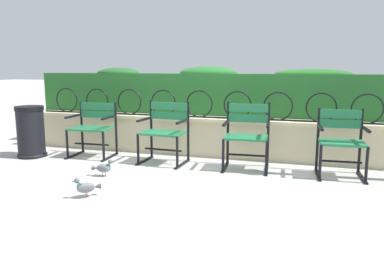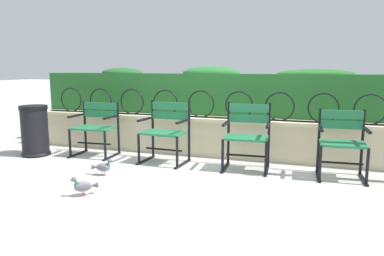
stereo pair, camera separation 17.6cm
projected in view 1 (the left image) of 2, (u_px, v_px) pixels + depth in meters
ground_plane at (190, 169)px, 4.99m from camera, size 60.00×60.00×0.00m
stone_wall at (206, 136)px, 5.76m from camera, size 6.29×0.41×0.60m
iron_arch_fence at (200, 105)px, 5.63m from camera, size 5.77×0.02×0.42m
hedge_row at (213, 92)px, 6.05m from camera, size 6.17×0.50×0.78m
park_chair_leftmost at (93, 127)px, 5.66m from camera, size 0.66×0.55×0.82m
park_chair_centre_left at (165, 130)px, 5.28m from camera, size 0.66×0.55×0.88m
park_chair_centre_right at (247, 134)px, 4.96m from camera, size 0.63×0.55×0.89m
park_chair_rightmost at (341, 140)px, 4.62m from camera, size 0.59×0.55×0.84m
pigeon_near_chairs at (86, 187)px, 3.88m from camera, size 0.23×0.23×0.22m
pigeon_far_side at (103, 168)px, 4.64m from camera, size 0.29×0.12×0.22m
trash_bin at (31, 133)px, 5.63m from camera, size 0.44×0.44×0.78m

